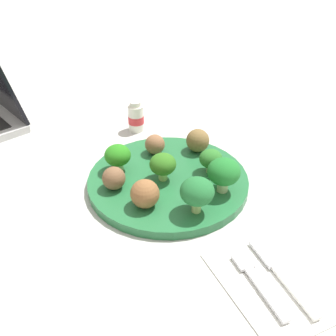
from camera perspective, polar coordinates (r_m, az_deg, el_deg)
name	(u,v)px	position (r m, az deg, el deg)	size (l,w,h in m)	color
ground_plane	(168,185)	(0.74, 0.00, -2.30)	(4.00, 4.00, 0.00)	#B2B2AD
plate	(168,181)	(0.74, 0.00, -1.80)	(0.28, 0.28, 0.02)	#236638
broccoli_floret_back_right	(224,172)	(0.69, 7.57, -0.58)	(0.05, 0.05, 0.06)	#9AB87B
broccoli_floret_mid_left	(164,166)	(0.71, -0.55, 0.28)	(0.05, 0.05, 0.05)	#9BCD6A
broccoli_floret_front_right	(211,159)	(0.74, 5.83, 1.22)	(0.04, 0.04, 0.04)	#A7BC6E
broccoli_floret_near_rim	(196,192)	(0.64, 3.81, -3.30)	(0.05, 0.05, 0.06)	#95B867
broccoli_floret_mid_right	(118,156)	(0.74, -6.84, 1.65)	(0.05, 0.05, 0.05)	#9EBC7E
meatball_mid_right	(145,194)	(0.66, -3.15, -3.50)	(0.05, 0.05, 0.05)	brown
meatball_front_right	(155,144)	(0.79, -1.79, 3.22)	(0.04, 0.04, 0.04)	brown
meatball_back_right	(114,178)	(0.70, -7.36, -1.38)	(0.04, 0.04, 0.04)	brown
meatball_back_left	(198,140)	(0.80, 4.05, 3.74)	(0.04, 0.04, 0.04)	brown
napkin	(271,283)	(0.59, 13.80, -14.91)	(0.17, 0.12, 0.01)	white
fork	(257,281)	(0.59, 11.99, -14.73)	(0.12, 0.03, 0.01)	silver
knife	(280,272)	(0.60, 14.88, -13.49)	(0.15, 0.02, 0.01)	white
yogurt_bottle	(136,117)	(0.90, -4.36, 6.87)	(0.03, 0.03, 0.07)	white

